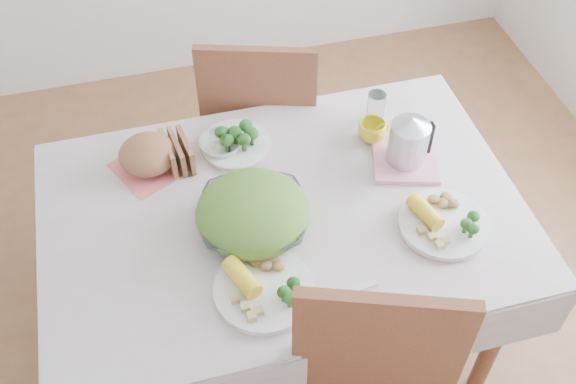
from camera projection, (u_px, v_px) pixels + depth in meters
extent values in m
plane|color=brown|center=(284.00, 334.00, 2.68)|extent=(3.60, 3.60, 0.00)
cube|color=brown|center=(284.00, 280.00, 2.40)|extent=(1.40, 0.90, 0.75)
cube|color=beige|center=(283.00, 211.00, 2.11)|extent=(1.50, 1.00, 0.01)
cube|color=brown|center=(264.00, 124.00, 2.81)|extent=(0.57, 0.57, 1.00)
imported|color=white|center=(253.00, 218.00, 2.04)|extent=(0.38, 0.38, 0.08)
cylinder|color=white|center=(264.00, 290.00, 1.90)|extent=(0.29, 0.29, 0.02)
cylinder|color=white|center=(443.00, 224.00, 2.06)|extent=(0.30, 0.30, 0.02)
cylinder|color=beige|center=(236.00, 145.00, 2.29)|extent=(0.26, 0.26, 0.02)
cube|color=#EC6461|center=(151.00, 167.00, 2.23)|extent=(0.28, 0.28, 0.00)
ellipsoid|color=brown|center=(148.00, 155.00, 2.19)|extent=(0.23, 0.22, 0.11)
imported|color=white|center=(220.00, 145.00, 2.27)|extent=(0.18, 0.18, 0.04)
imported|color=yellow|center=(372.00, 131.00, 2.29)|extent=(0.10, 0.10, 0.08)
cylinder|color=white|center=(376.00, 107.00, 2.34)|extent=(0.07, 0.07, 0.12)
cube|color=pink|center=(405.00, 160.00, 2.24)|extent=(0.26, 0.26, 0.02)
cylinder|color=#B2B5BA|center=(409.00, 135.00, 2.16)|extent=(0.17, 0.17, 0.18)
cube|color=silver|center=(282.00, 263.00, 1.97)|extent=(0.12, 0.16, 0.00)
cube|color=silver|center=(348.00, 291.00, 1.91)|extent=(0.18, 0.04, 0.00)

